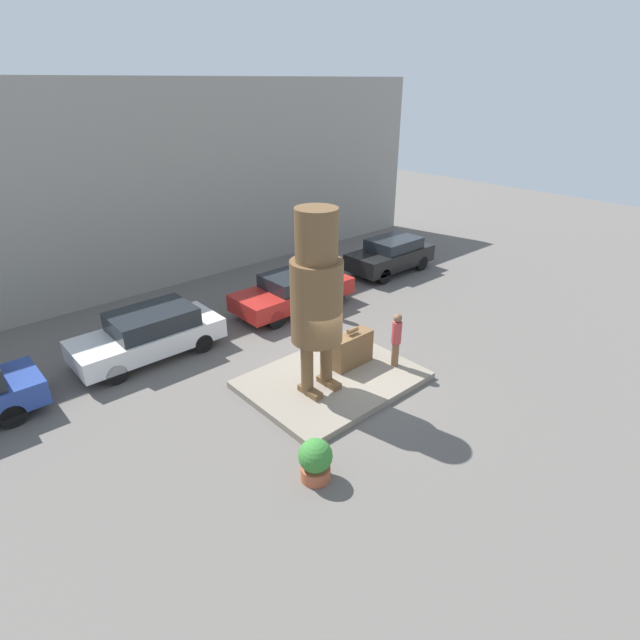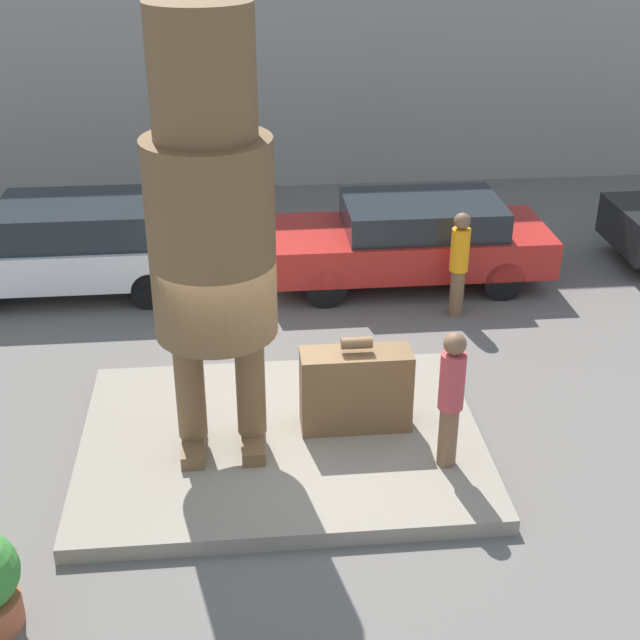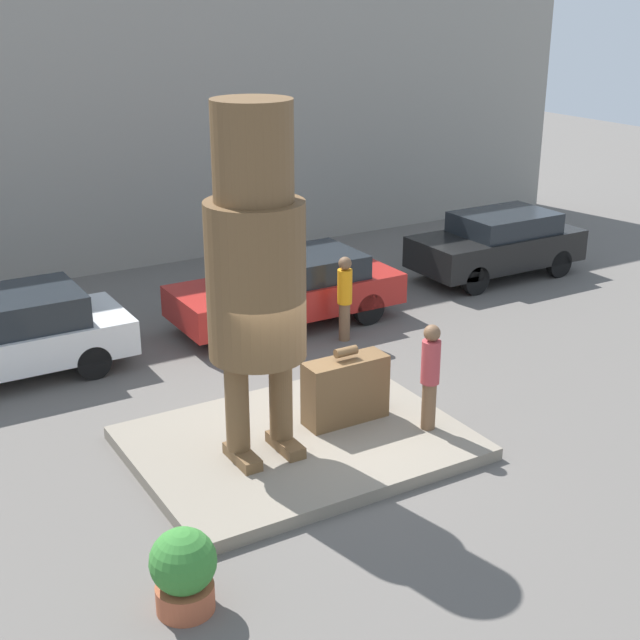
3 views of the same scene
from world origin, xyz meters
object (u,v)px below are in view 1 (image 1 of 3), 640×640
Objects in this scene: giant_suitcase at (352,349)px; parked_car_red at (294,290)px; tourist at (396,338)px; parked_car_black at (391,254)px; planter_pot at (315,460)px; parked_car_white at (149,333)px; worker_hivis at (328,293)px; statue_figure at (317,290)px.

parked_car_red is at bearing 71.48° from giant_suitcase.
tourist is 8.42m from parked_car_black.
tourist is 0.41× the size of parked_car_black.
tourist is 4.98m from planter_pot.
giant_suitcase is 4.54m from planter_pot.
parked_car_white is 0.97× the size of parked_car_red.
worker_hivis is at bearing 75.17° from tourist.
parked_car_black is at bearing 29.87° from statue_figure.
statue_figure reaches higher than planter_pot.
planter_pot is at bearing -134.40° from worker_hivis.
tourist reaches higher than parked_car_red.
worker_hivis is at bearing 165.63° from parked_car_white.
parked_car_white is (-2.42, 4.95, -2.27)m from statue_figure.
giant_suitcase is (1.57, 0.25, -2.35)m from statue_figure.
parked_car_white is at bearing 92.23° from planter_pot.
statue_figure is 2.84m from giant_suitcase.
parked_car_red is (0.59, 5.33, -0.33)m from tourist.
giant_suitcase is 0.78× the size of worker_hivis.
giant_suitcase is at bearing 130.28° from parked_car_white.
worker_hivis is at bearing 58.03° from giant_suitcase.
statue_figure is 4.08m from planter_pot.
worker_hivis is (5.68, 5.80, 0.40)m from planter_pot.
statue_figure is 2.98× the size of tourist.
statue_figure is 1.11× the size of parked_car_white.
parked_car_black is (8.74, 5.02, -2.24)m from statue_figure.
planter_pot is (-3.70, -2.63, -0.19)m from giant_suitcase.
parked_car_black is at bearing -177.04° from parked_car_red.
parked_car_red is at bearing 177.66° from parked_car_white.
parked_car_black reaches higher than giant_suitcase.
statue_figure is 2.95× the size of worker_hivis.
giant_suitcase is at bearing 71.48° from parked_car_red.
tourist reaches higher than giant_suitcase.
parked_car_black is 13.16m from planter_pot.
statue_figure reaches higher than tourist.
parked_car_red is at bearing 110.22° from worker_hivis.
parked_car_white is at bearing 131.42° from tourist.
tourist is 1.67× the size of planter_pot.
giant_suitcase reaches higher than planter_pot.
parked_car_white reaches higher than planter_pot.
planter_pot is (0.29, -7.33, -0.27)m from parked_car_white.
parked_car_red is (1.50, 4.48, 0.07)m from giant_suitcase.
giant_suitcase is at bearing -121.97° from worker_hivis.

